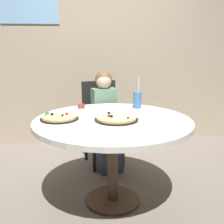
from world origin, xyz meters
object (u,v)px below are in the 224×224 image
at_px(dining_table, 113,129).
at_px(pizza_veggie, 116,118).
at_px(chair_wooden, 101,118).
at_px(diner_child, 106,126).
at_px(plate_small, 125,111).
at_px(sauce_bowl, 81,106).
at_px(pizza_cheese, 59,117).
at_px(soda_cup, 137,100).

relative_size(dining_table, pizza_veggie, 3.65).
relative_size(dining_table, chair_wooden, 1.38).
height_order(chair_wooden, diner_child, diner_child).
bearing_deg(diner_child, plate_small, -74.35).
bearing_deg(sauce_bowl, plate_small, -26.11).
relative_size(pizza_veggie, pizza_cheese, 1.13).
bearing_deg(pizza_veggie, soda_cup, 58.47).
relative_size(soda_cup, plate_small, 1.70).
xyz_separation_m(diner_child, soda_cup, (0.27, -0.33, 0.35)).
distance_m(diner_child, sauce_bowl, 0.48).
bearing_deg(plate_small, pizza_veggie, -112.30).
bearing_deg(chair_wooden, soda_cup, -58.41).
height_order(pizza_veggie, pizza_cheese, same).
bearing_deg(pizza_veggie, plate_small, 67.70).
xyz_separation_m(diner_child, sauce_bowl, (-0.27, -0.27, 0.29)).
relative_size(pizza_veggie, plate_small, 2.00).
xyz_separation_m(pizza_cheese, plate_small, (0.59, 0.21, -0.01)).
xyz_separation_m(diner_child, pizza_veggie, (0.01, -0.76, 0.28)).
bearing_deg(soda_cup, diner_child, 129.88).
xyz_separation_m(pizza_veggie, pizza_cheese, (-0.46, 0.08, 0.00)).
bearing_deg(pizza_cheese, soda_cup, 25.46).
xyz_separation_m(chair_wooden, plate_small, (0.17, -0.64, 0.22)).
height_order(soda_cup, sauce_bowl, soda_cup).
bearing_deg(plate_small, chair_wooden, 104.61).
relative_size(dining_table, sauce_bowl, 18.74).
xyz_separation_m(dining_table, sauce_bowl, (-0.25, 0.46, 0.11)).
height_order(chair_wooden, pizza_veggie, chair_wooden).
relative_size(sauce_bowl, plate_small, 0.39).
height_order(chair_wooden, soda_cup, soda_cup).
xyz_separation_m(pizza_veggie, soda_cup, (0.27, 0.43, 0.06)).
relative_size(chair_wooden, sauce_bowl, 13.57).
bearing_deg(plate_small, soda_cup, 43.38).
distance_m(dining_table, chair_wooden, 0.91).
relative_size(diner_child, plate_small, 6.01).
height_order(dining_table, plate_small, plate_small).
bearing_deg(chair_wooden, pizza_veggie, -87.22).
height_order(sauce_bowl, plate_small, sauce_bowl).
xyz_separation_m(dining_table, pizza_veggie, (0.03, -0.03, 0.10)).
height_order(dining_table, diner_child, diner_child).
bearing_deg(dining_table, plate_small, 60.81).
distance_m(dining_table, diner_child, 0.75).
relative_size(dining_table, soda_cup, 4.28).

